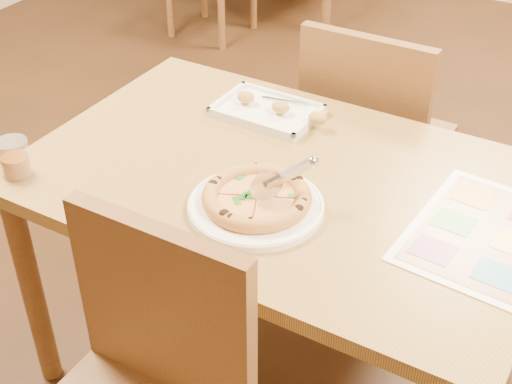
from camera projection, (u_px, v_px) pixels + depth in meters
The scene contains 9 objects.
dining_table at pixel (282, 202), 1.83m from camera, with size 1.30×0.85×0.72m.
chair_near at pixel (141, 380), 1.45m from camera, with size 0.42×0.42×0.47m.
chair_far at pixel (371, 124), 2.30m from camera, with size 0.42×0.42×0.47m.
plate at pixel (256, 206), 1.66m from camera, with size 0.32×0.32×0.02m, color white.
pizza at pixel (257, 197), 1.65m from camera, with size 0.26×0.26×0.04m.
pizza_cutter at pixel (282, 178), 1.62m from camera, with size 0.11×0.12×0.09m.
appetizer_tray at pixel (270, 111), 2.02m from camera, with size 0.33×0.20×0.05m.
glass_tumbler at pixel (15, 160), 1.76m from camera, with size 0.08×0.08×0.10m.
menu at pixel (484, 233), 1.59m from camera, with size 0.30×0.42×0.01m, color white.
Camera 1 is at (0.68, -1.31, 1.72)m, focal length 50.00 mm.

